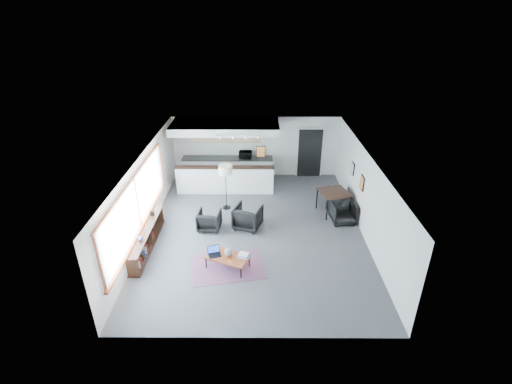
{
  "coord_description": "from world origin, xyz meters",
  "views": [
    {
      "loc": [
        0.08,
        -10.46,
        6.68
      ],
      "look_at": [
        0.03,
        0.4,
        1.21
      ],
      "focal_mm": 26.0,
      "sensor_mm": 36.0,
      "label": 1
    }
  ],
  "objects_px": {
    "coffee_table": "(228,257)",
    "dining_table": "(334,194)",
    "microwave": "(245,154)",
    "laptop": "(214,252)",
    "book_stack": "(244,255)",
    "armchair_left": "(209,219)",
    "ceramic_pot": "(229,252)",
    "armchair_right": "(248,216)",
    "dining_chair_far": "(337,199)",
    "floor_lamp": "(225,171)",
    "dining_chair_near": "(343,213)"
  },
  "relations": [
    {
      "from": "laptop",
      "to": "ceramic_pot",
      "type": "relative_size",
      "value": 1.74
    },
    {
      "from": "ceramic_pot",
      "to": "armchair_left",
      "type": "distance_m",
      "value": 2.14
    },
    {
      "from": "coffee_table",
      "to": "dining_chair_far",
      "type": "bearing_deg",
      "value": 66.65
    },
    {
      "from": "book_stack",
      "to": "dining_chair_near",
      "type": "xyz_separation_m",
      "value": [
        3.29,
        2.53,
        -0.08
      ]
    },
    {
      "from": "armchair_right",
      "to": "microwave",
      "type": "distance_m",
      "value": 4.06
    },
    {
      "from": "book_stack",
      "to": "dining_table",
      "type": "height_order",
      "value": "dining_table"
    },
    {
      "from": "laptop",
      "to": "armchair_right",
      "type": "distance_m",
      "value": 2.24
    },
    {
      "from": "dining_chair_far",
      "to": "coffee_table",
      "type": "bearing_deg",
      "value": 55.25
    },
    {
      "from": "book_stack",
      "to": "dining_chair_far",
      "type": "height_order",
      "value": "dining_chair_far"
    },
    {
      "from": "floor_lamp",
      "to": "dining_chair_near",
      "type": "height_order",
      "value": "floor_lamp"
    },
    {
      "from": "laptop",
      "to": "dining_table",
      "type": "distance_m",
      "value": 4.99
    },
    {
      "from": "laptop",
      "to": "book_stack",
      "type": "height_order",
      "value": "laptop"
    },
    {
      "from": "coffee_table",
      "to": "microwave",
      "type": "bearing_deg",
      "value": 110.38
    },
    {
      "from": "coffee_table",
      "to": "microwave",
      "type": "xyz_separation_m",
      "value": [
        0.32,
        6.14,
        0.75
      ]
    },
    {
      "from": "coffee_table",
      "to": "book_stack",
      "type": "relative_size",
      "value": 3.41
    },
    {
      "from": "book_stack",
      "to": "coffee_table",
      "type": "bearing_deg",
      "value": 178.84
    },
    {
      "from": "armchair_right",
      "to": "dining_chair_near",
      "type": "relative_size",
      "value": 1.22
    },
    {
      "from": "ceramic_pot",
      "to": "book_stack",
      "type": "relative_size",
      "value": 0.61
    },
    {
      "from": "ceramic_pot",
      "to": "armchair_right",
      "type": "bearing_deg",
      "value": 77.11
    },
    {
      "from": "laptop",
      "to": "dining_table",
      "type": "height_order",
      "value": "dining_table"
    },
    {
      "from": "coffee_table",
      "to": "floor_lamp",
      "type": "height_order",
      "value": "floor_lamp"
    },
    {
      "from": "floor_lamp",
      "to": "dining_table",
      "type": "height_order",
      "value": "floor_lamp"
    },
    {
      "from": "dining_table",
      "to": "dining_chair_far",
      "type": "bearing_deg",
      "value": 58.37
    },
    {
      "from": "microwave",
      "to": "dining_chair_near",
      "type": "bearing_deg",
      "value": -42.61
    },
    {
      "from": "laptop",
      "to": "dining_chair_far",
      "type": "height_order",
      "value": "dining_chair_far"
    },
    {
      "from": "laptop",
      "to": "armchair_right",
      "type": "height_order",
      "value": "armchair_right"
    },
    {
      "from": "ceramic_pot",
      "to": "book_stack",
      "type": "bearing_deg",
      "value": -6.44
    },
    {
      "from": "dining_chair_near",
      "to": "dining_chair_far",
      "type": "xyz_separation_m",
      "value": [
        0.0,
        1.02,
        -0.01
      ]
    },
    {
      "from": "dining_chair_far",
      "to": "microwave",
      "type": "relative_size",
      "value": 1.31
    },
    {
      "from": "laptop",
      "to": "armchair_left",
      "type": "height_order",
      "value": "armchair_left"
    },
    {
      "from": "book_stack",
      "to": "armchair_right",
      "type": "xyz_separation_m",
      "value": [
        0.05,
        2.16,
        -0.0
      ]
    },
    {
      "from": "ceramic_pot",
      "to": "armchair_right",
      "type": "height_order",
      "value": "armchair_right"
    },
    {
      "from": "laptop",
      "to": "armchair_left",
      "type": "bearing_deg",
      "value": 82.3
    },
    {
      "from": "coffee_table",
      "to": "dining_table",
      "type": "distance_m",
      "value": 4.76
    },
    {
      "from": "dining_chair_near",
      "to": "armchair_right",
      "type": "bearing_deg",
      "value": -179.17
    },
    {
      "from": "coffee_table",
      "to": "ceramic_pot",
      "type": "xyz_separation_m",
      "value": [
        0.03,
        0.04,
        0.15
      ]
    },
    {
      "from": "coffee_table",
      "to": "laptop",
      "type": "distance_m",
      "value": 0.41
    },
    {
      "from": "ceramic_pot",
      "to": "armchair_left",
      "type": "bearing_deg",
      "value": 111.63
    },
    {
      "from": "coffee_table",
      "to": "armchair_right",
      "type": "distance_m",
      "value": 2.21
    },
    {
      "from": "floor_lamp",
      "to": "dining_table",
      "type": "bearing_deg",
      "value": -4.59
    },
    {
      "from": "coffee_table",
      "to": "ceramic_pot",
      "type": "distance_m",
      "value": 0.16
    },
    {
      "from": "coffee_table",
      "to": "armchair_right",
      "type": "xyz_separation_m",
      "value": [
        0.52,
        2.15,
        0.07
      ]
    },
    {
      "from": "dining_table",
      "to": "dining_chair_far",
      "type": "height_order",
      "value": "dining_table"
    },
    {
      "from": "dining_chair_far",
      "to": "floor_lamp",
      "type": "bearing_deg",
      "value": 12.85
    },
    {
      "from": "ceramic_pot",
      "to": "dining_table",
      "type": "height_order",
      "value": "dining_table"
    },
    {
      "from": "armchair_right",
      "to": "ceramic_pot",
      "type": "bearing_deg",
      "value": 96.97
    },
    {
      "from": "armchair_left",
      "to": "dining_chair_near",
      "type": "bearing_deg",
      "value": -167.14
    },
    {
      "from": "armchair_left",
      "to": "microwave",
      "type": "distance_m",
      "value": 4.32
    },
    {
      "from": "floor_lamp",
      "to": "dining_table",
      "type": "distance_m",
      "value": 3.91
    },
    {
      "from": "book_stack",
      "to": "dining_table",
      "type": "distance_m",
      "value": 4.43
    }
  ]
}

